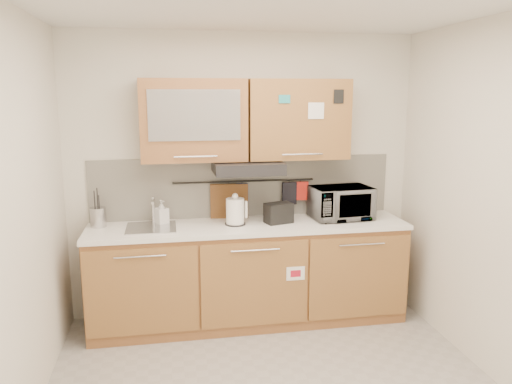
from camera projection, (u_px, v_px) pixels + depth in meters
name	position (u px, v px, depth m)	size (l,w,h in m)	color
ceiling	(281.00, 0.00, 2.94)	(3.20, 3.20, 0.00)	white
wall_back	(243.00, 176.00, 4.64)	(3.20, 3.20, 0.00)	silver
wall_left	(12.00, 225.00, 2.92)	(3.00, 3.00, 0.00)	silver
wall_right	(503.00, 204.00, 3.47)	(3.00, 3.00, 0.00)	silver
base_cabinet	(249.00, 279.00, 4.52)	(2.80, 0.64, 0.88)	#A4683A
countertop	(249.00, 226.00, 4.42)	(2.82, 0.62, 0.04)	white
backsplash	(244.00, 187.00, 4.65)	(2.80, 0.02, 0.56)	silver
upper_cabinets	(246.00, 120.00, 4.37)	(1.82, 0.37, 0.70)	#A4683A
range_hood	(248.00, 167.00, 4.38)	(0.60, 0.46, 0.10)	black
sink	(151.00, 227.00, 4.29)	(0.42, 0.40, 0.26)	silver
utensil_rail	(244.00, 181.00, 4.60)	(0.02, 0.02, 1.30)	black
utensil_crock	(98.00, 217.00, 4.31)	(0.18, 0.18, 0.34)	#B4B4B9
kettle	(235.00, 212.00, 4.38)	(0.21, 0.19, 0.28)	white
toaster	(279.00, 213.00, 4.44)	(0.27, 0.20, 0.18)	black
microwave	(341.00, 203.00, 4.58)	(0.53, 0.36, 0.30)	#999999
soap_bottle	(162.00, 212.00, 4.40)	(0.10, 0.10, 0.22)	#999999
cutting_board	(229.00, 207.00, 4.61)	(0.35, 0.03, 0.43)	brown
oven_mitt	(242.00, 194.00, 4.61)	(0.11, 0.03, 0.19)	#22389B
dark_pouch	(289.00, 193.00, 4.69)	(0.14, 0.04, 0.21)	black
pot_holder	(301.00, 191.00, 4.70)	(0.14, 0.02, 0.17)	red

